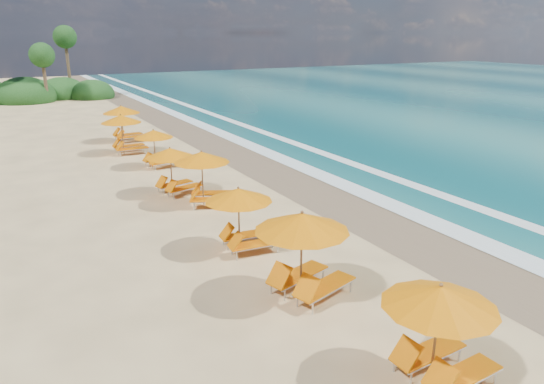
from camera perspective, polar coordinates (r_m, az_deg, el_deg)
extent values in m
plane|color=#DBBE81|center=(20.34, 0.00, -3.22)|extent=(160.00, 160.00, 0.00)
cube|color=#7A6549|center=(22.43, 8.99, -1.42)|extent=(4.00, 160.00, 0.01)
cube|color=white|center=(23.33, 11.92, -0.77)|extent=(1.20, 160.00, 0.01)
cube|color=white|center=(25.33, 17.10, 0.26)|extent=(0.80, 160.00, 0.01)
cylinder|color=olive|center=(11.43, 18.02, -15.41)|extent=(0.06, 0.06, 2.33)
cone|color=orange|center=(10.95, 18.50, -11.15)|extent=(2.50, 2.50, 0.47)
sphere|color=olive|center=(10.83, 18.63, -9.95)|extent=(0.08, 0.08, 0.08)
cylinder|color=olive|center=(14.08, 3.33, -7.45)|extent=(0.06, 0.06, 2.55)
cone|color=orange|center=(13.66, 3.41, -3.42)|extent=(3.26, 3.26, 0.51)
sphere|color=olive|center=(13.57, 3.43, -2.29)|extent=(0.09, 0.09, 0.09)
cylinder|color=olive|center=(17.20, -3.77, -3.26)|extent=(0.06, 0.06, 2.24)
cone|color=orange|center=(16.89, -3.83, -0.31)|extent=(2.49, 2.49, 0.45)
sphere|color=olive|center=(16.81, -3.85, 0.50)|extent=(0.08, 0.08, 0.08)
cylinder|color=olive|center=(22.03, -7.88, 1.47)|extent=(0.06, 0.06, 2.35)
cone|color=orange|center=(21.78, -7.99, 3.94)|extent=(3.21, 3.21, 0.47)
sphere|color=olive|center=(21.72, -8.02, 4.62)|extent=(0.08, 0.08, 0.08)
cylinder|color=olive|center=(23.71, -11.34, 2.24)|extent=(0.05, 0.05, 2.19)
cone|color=orange|center=(23.49, -11.48, 4.38)|extent=(2.71, 2.71, 0.44)
sphere|color=olive|center=(23.44, -11.51, 4.96)|extent=(0.08, 0.08, 0.08)
cylinder|color=olive|center=(28.79, -13.16, 4.73)|extent=(0.05, 0.05, 2.10)
cone|color=orange|center=(28.61, -13.28, 6.43)|extent=(2.46, 2.46, 0.42)
sphere|color=olive|center=(28.57, -13.32, 6.90)|extent=(0.08, 0.08, 0.08)
cylinder|color=olive|center=(32.67, -16.60, 6.22)|extent=(0.06, 0.06, 2.40)
cone|color=orange|center=(32.51, -16.75, 7.94)|extent=(2.50, 2.50, 0.48)
sphere|color=olive|center=(32.47, -16.79, 8.40)|extent=(0.09, 0.09, 0.09)
cylinder|color=olive|center=(36.42, -16.58, 7.36)|extent=(0.06, 0.06, 2.44)
cone|color=orange|center=(36.27, -16.72, 8.94)|extent=(2.61, 2.61, 0.49)
sphere|color=olive|center=(36.23, -16.76, 9.36)|extent=(0.09, 0.09, 0.09)
ellipsoid|color=#163D14|center=(62.09, -26.13, 9.72)|extent=(6.40, 6.40, 4.16)
ellipsoid|color=#163D14|center=(64.41, -22.66, 10.30)|extent=(5.60, 5.60, 3.64)
ellipsoid|color=#163D14|center=(62.86, -19.68, 10.42)|extent=(5.00, 5.00, 3.25)
cylinder|color=brown|center=(60.07, -24.32, 11.56)|extent=(0.36, 0.36, 5.00)
sphere|color=#163D14|center=(59.92, -24.62, 13.92)|extent=(2.60, 2.60, 2.60)
cylinder|color=brown|center=(64.30, -22.06, 12.93)|extent=(0.36, 0.36, 6.80)
sphere|color=#163D14|center=(64.18, -22.42, 15.94)|extent=(2.60, 2.60, 2.60)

